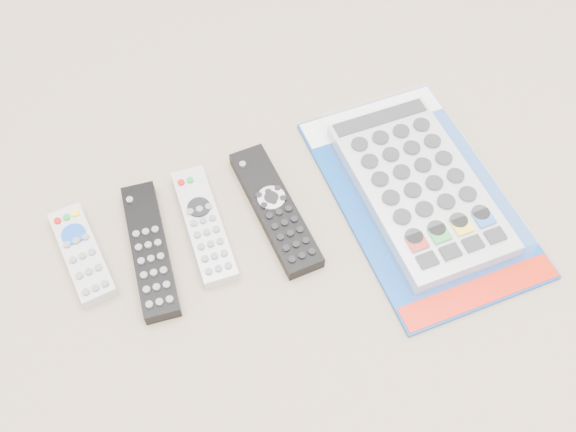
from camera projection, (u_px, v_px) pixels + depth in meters
name	position (u px, v px, depth m)	size (l,w,h in m)	color
remote_small_grey	(82.00, 254.00, 0.79)	(0.05, 0.14, 0.02)	#ADADAF
remote_slim_black	(150.00, 250.00, 0.79)	(0.06, 0.19, 0.02)	black
remote_silver_dvd	(204.00, 225.00, 0.81)	(0.05, 0.18, 0.02)	#BDBDC1
remote_large_black	(275.00, 209.00, 0.82)	(0.05, 0.20, 0.02)	black
jumbo_remote_packaged	(419.00, 186.00, 0.83)	(0.21, 0.35, 0.05)	#0E429B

